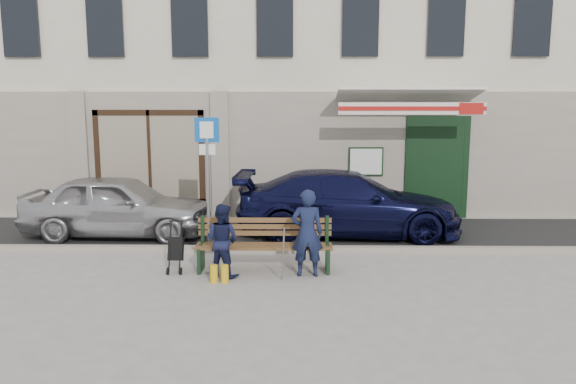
{
  "coord_description": "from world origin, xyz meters",
  "views": [
    {
      "loc": [
        0.51,
        -9.32,
        3.0
      ],
      "look_at": [
        0.37,
        1.6,
        1.2
      ],
      "focal_mm": 35.0,
      "sensor_mm": 36.0,
      "label": 1
    }
  ],
  "objects_px": {
    "car_navy": "(348,203)",
    "stroller": "(176,250)",
    "parking_sign": "(208,161)",
    "bench": "(262,246)",
    "car_silver": "(118,205)",
    "woman": "(222,240)",
    "man": "(307,233)"
  },
  "relations": [
    {
      "from": "parking_sign",
      "to": "woman",
      "type": "distance_m",
      "value": 2.32
    },
    {
      "from": "parking_sign",
      "to": "man",
      "type": "relative_size",
      "value": 1.75
    },
    {
      "from": "parking_sign",
      "to": "stroller",
      "type": "height_order",
      "value": "parking_sign"
    },
    {
      "from": "bench",
      "to": "woman",
      "type": "xyz_separation_m",
      "value": [
        -0.65,
        -0.31,
        0.17
      ]
    },
    {
      "from": "stroller",
      "to": "woman",
      "type": "bearing_deg",
      "value": -12.4
    },
    {
      "from": "car_navy",
      "to": "woman",
      "type": "relative_size",
      "value": 3.93
    },
    {
      "from": "car_navy",
      "to": "stroller",
      "type": "relative_size",
      "value": 5.53
    },
    {
      "from": "car_navy",
      "to": "parking_sign",
      "type": "distance_m",
      "value": 3.31
    },
    {
      "from": "car_silver",
      "to": "car_navy",
      "type": "bearing_deg",
      "value": -85.45
    },
    {
      "from": "woman",
      "to": "stroller",
      "type": "xyz_separation_m",
      "value": [
        -0.85,
        0.22,
        -0.24
      ]
    },
    {
      "from": "parking_sign",
      "to": "bench",
      "type": "relative_size",
      "value": 1.1
    },
    {
      "from": "car_navy",
      "to": "parking_sign",
      "type": "height_order",
      "value": "parking_sign"
    },
    {
      "from": "car_navy",
      "to": "woman",
      "type": "height_order",
      "value": "car_navy"
    },
    {
      "from": "car_silver",
      "to": "man",
      "type": "relative_size",
      "value": 2.71
    },
    {
      "from": "parking_sign",
      "to": "man",
      "type": "height_order",
      "value": "parking_sign"
    },
    {
      "from": "bench",
      "to": "woman",
      "type": "height_order",
      "value": "woman"
    },
    {
      "from": "parking_sign",
      "to": "woman",
      "type": "height_order",
      "value": "parking_sign"
    },
    {
      "from": "man",
      "to": "bench",
      "type": "bearing_deg",
      "value": -20.63
    },
    {
      "from": "parking_sign",
      "to": "stroller",
      "type": "distance_m",
      "value": 2.23
    },
    {
      "from": "parking_sign",
      "to": "woman",
      "type": "bearing_deg",
      "value": -72.51
    },
    {
      "from": "man",
      "to": "woman",
      "type": "distance_m",
      "value": 1.46
    },
    {
      "from": "man",
      "to": "woman",
      "type": "relative_size",
      "value": 1.2
    },
    {
      "from": "bench",
      "to": "stroller",
      "type": "bearing_deg",
      "value": -176.78
    },
    {
      "from": "car_navy",
      "to": "stroller",
      "type": "bearing_deg",
      "value": 132.76
    },
    {
      "from": "car_silver",
      "to": "car_navy",
      "type": "distance_m",
      "value": 5.09
    },
    {
      "from": "bench",
      "to": "stroller",
      "type": "relative_size",
      "value": 2.67
    },
    {
      "from": "car_silver",
      "to": "man",
      "type": "distance_m",
      "value": 4.96
    },
    {
      "from": "man",
      "to": "stroller",
      "type": "height_order",
      "value": "man"
    },
    {
      "from": "car_silver",
      "to": "car_navy",
      "type": "relative_size",
      "value": 0.82
    },
    {
      "from": "car_silver",
      "to": "woman",
      "type": "distance_m",
      "value": 3.87
    },
    {
      "from": "man",
      "to": "woman",
      "type": "bearing_deg",
      "value": -0.29
    },
    {
      "from": "woman",
      "to": "stroller",
      "type": "height_order",
      "value": "woman"
    }
  ]
}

